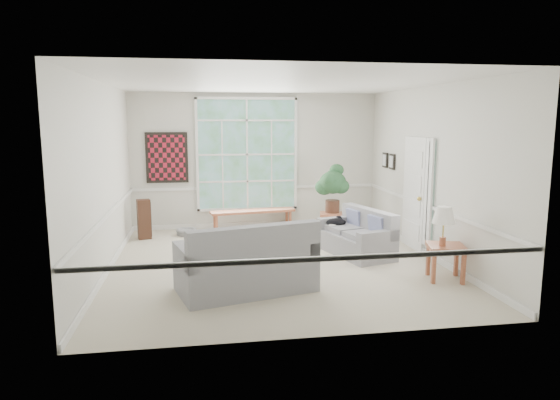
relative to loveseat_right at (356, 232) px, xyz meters
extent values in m
cube|color=#BDB39C|center=(-1.50, -0.31, -0.41)|extent=(5.50, 6.00, 0.01)
cube|color=white|center=(-1.50, -0.31, 2.59)|extent=(5.50, 6.00, 0.02)
cube|color=silver|center=(-1.50, 2.69, 1.09)|extent=(5.50, 0.02, 3.00)
cube|color=silver|center=(-1.50, -3.31, 1.09)|extent=(5.50, 0.02, 3.00)
cube|color=silver|center=(-4.25, -0.31, 1.09)|extent=(0.02, 6.00, 3.00)
cube|color=silver|center=(1.25, -0.31, 1.09)|extent=(0.02, 6.00, 3.00)
cube|color=white|center=(-1.70, 2.65, 1.24)|extent=(2.30, 0.08, 2.40)
cube|color=white|center=(1.21, 0.29, 0.64)|extent=(0.08, 0.90, 2.10)
cube|color=white|center=(1.21, -0.34, 0.74)|extent=(0.08, 0.26, 1.90)
cube|color=#5C131D|center=(-3.45, 2.64, 1.19)|extent=(0.90, 0.06, 1.10)
cube|color=black|center=(1.21, 1.44, 1.14)|extent=(0.04, 0.26, 0.32)
cube|color=black|center=(1.21, 1.84, 1.14)|extent=(0.04, 0.26, 0.32)
cube|color=gray|center=(0.00, 0.00, 0.00)|extent=(1.16, 1.66, 0.81)
cube|color=gray|center=(-2.13, -1.62, 0.10)|extent=(2.06, 1.42, 1.01)
cube|color=#A8593B|center=(-2.06, 0.14, -0.17)|extent=(1.36, 0.92, 0.47)
imported|color=#959599|center=(-2.00, 0.14, 0.10)|extent=(0.36, 0.36, 0.08)
cube|color=#A8593B|center=(-1.62, 2.34, -0.19)|extent=(1.91, 0.63, 0.44)
cube|color=#A8593B|center=(-0.03, 1.59, -0.17)|extent=(0.57, 0.57, 0.47)
cube|color=#A8593B|center=(0.90, -1.62, -0.14)|extent=(0.65, 0.65, 0.54)
cylinder|color=slate|center=(-3.06, 2.07, -0.34)|extent=(0.50, 0.50, 0.13)
cube|color=#3F2418|center=(-3.90, 1.84, 0.00)|extent=(0.30, 0.26, 0.81)
ellipsoid|color=black|center=(-0.23, 0.49, 0.10)|extent=(0.47, 0.46, 0.18)
camera|label=1|loc=(-2.74, -8.45, 2.00)|focal=32.00mm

